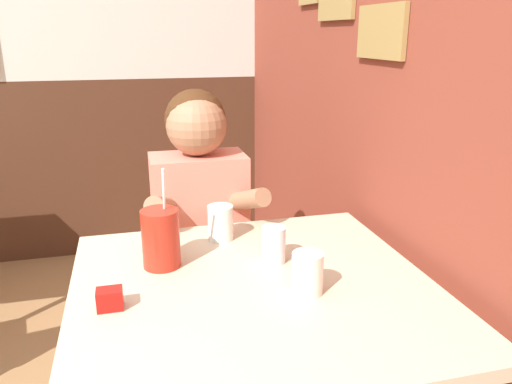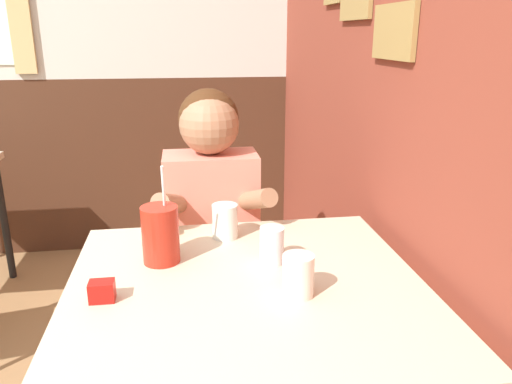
% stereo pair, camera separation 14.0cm
% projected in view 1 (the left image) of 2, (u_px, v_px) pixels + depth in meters
% --- Properties ---
extents(brick_wall_right, '(0.08, 4.42, 2.70)m').
position_uv_depth(brick_wall_right, '(337.00, 36.00, 1.97)').
color(brick_wall_right, brown).
rests_on(brick_wall_right, ground_plane).
extents(back_wall, '(5.83, 0.09, 2.70)m').
position_uv_depth(back_wall, '(4.00, 34.00, 2.77)').
color(back_wall, silver).
rests_on(back_wall, ground_plane).
extents(main_table, '(0.92, 0.89, 0.74)m').
position_uv_depth(main_table, '(254.00, 308.00, 1.30)').
color(main_table, beige).
rests_on(main_table, ground_plane).
extents(person_seated, '(0.42, 0.41, 1.18)m').
position_uv_depth(person_seated, '(201.00, 237.00, 1.87)').
color(person_seated, '#EA7F6B').
rests_on(person_seated, ground_plane).
extents(cocktail_pitcher, '(0.10, 0.10, 0.28)m').
position_uv_depth(cocktail_pitcher, '(161.00, 238.00, 1.36)').
color(cocktail_pitcher, '#B22819').
rests_on(cocktail_pitcher, main_table).
extents(glass_near_pitcher, '(0.07, 0.07, 0.10)m').
position_uv_depth(glass_near_pitcher, '(274.00, 245.00, 1.40)').
color(glass_near_pitcher, silver).
rests_on(glass_near_pitcher, main_table).
extents(glass_center, '(0.08, 0.08, 0.11)m').
position_uv_depth(glass_center, '(221.00, 222.00, 1.55)').
color(glass_center, silver).
rests_on(glass_center, main_table).
extents(glass_far_side, '(0.08, 0.08, 0.11)m').
position_uv_depth(glass_far_side, '(307.00, 273.00, 1.23)').
color(glass_far_side, silver).
rests_on(glass_far_side, main_table).
extents(condiment_ketchup, '(0.06, 0.04, 0.05)m').
position_uv_depth(condiment_ketchup, '(110.00, 299.00, 1.16)').
color(condiment_ketchup, '#B7140F').
rests_on(condiment_ketchup, main_table).
extents(condiment_mustard, '(0.06, 0.04, 0.05)m').
position_uv_depth(condiment_mustard, '(155.00, 233.00, 1.55)').
color(condiment_mustard, yellow).
rests_on(condiment_mustard, main_table).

